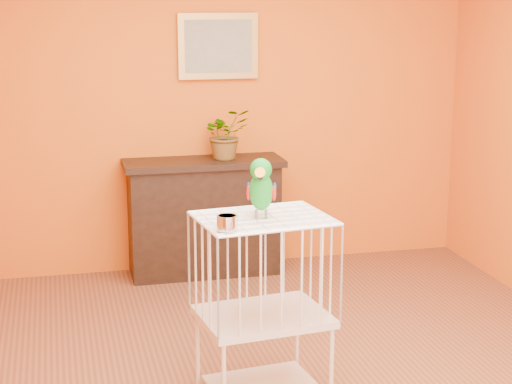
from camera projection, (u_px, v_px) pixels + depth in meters
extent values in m
plane|color=brown|center=(296.00, 382.00, 4.83)|extent=(4.50, 4.50, 0.00)
plane|color=#C85C12|center=(218.00, 104.00, 6.66)|extent=(4.00, 0.00, 4.00)
cube|color=black|center=(204.00, 220.00, 6.62)|extent=(1.14, 0.38, 0.86)
cube|color=black|center=(203.00, 163.00, 6.52)|extent=(1.22, 0.44, 0.05)
cube|color=black|center=(208.00, 226.00, 6.46)|extent=(0.80, 0.02, 0.43)
cube|color=brown|center=(175.00, 236.00, 6.55)|extent=(0.05, 0.17, 0.27)
cube|color=#37542A|center=(185.00, 235.00, 6.56)|extent=(0.05, 0.17, 0.27)
cube|color=brown|center=(196.00, 234.00, 6.58)|extent=(0.05, 0.17, 0.27)
cube|color=#37542A|center=(208.00, 233.00, 6.61)|extent=(0.05, 0.17, 0.27)
cube|color=brown|center=(220.00, 233.00, 6.63)|extent=(0.05, 0.17, 0.27)
imported|color=#26722D|center=(227.00, 141.00, 6.47)|extent=(0.43, 0.46, 0.30)
cube|color=#B48840|center=(218.00, 46.00, 6.53)|extent=(0.62, 0.03, 0.50)
cube|color=gray|center=(218.00, 46.00, 6.52)|extent=(0.52, 0.01, 0.40)
cube|color=silver|center=(263.00, 317.00, 4.51)|extent=(0.72, 0.58, 0.04)
cube|color=silver|center=(263.00, 218.00, 4.39)|extent=(0.72, 0.58, 0.01)
cylinder|color=silver|center=(331.00, 369.00, 4.46)|extent=(0.02, 0.02, 0.46)
cylinder|color=silver|center=(198.00, 352.00, 4.68)|extent=(0.02, 0.02, 0.46)
cylinder|color=silver|center=(297.00, 337.00, 4.88)|extent=(0.02, 0.02, 0.46)
cylinder|color=silver|center=(227.00, 223.00, 4.13)|extent=(0.10, 0.10, 0.07)
cylinder|color=#59544C|center=(256.00, 214.00, 4.38)|extent=(0.01, 0.01, 0.05)
cylinder|color=#59544C|center=(266.00, 214.00, 4.38)|extent=(0.01, 0.01, 0.05)
ellipsoid|color=#139029|center=(261.00, 191.00, 4.35)|extent=(0.17, 0.20, 0.23)
ellipsoid|color=#139029|center=(261.00, 169.00, 4.29)|extent=(0.14, 0.15, 0.11)
cone|color=orange|center=(260.00, 174.00, 4.24)|extent=(0.07, 0.09, 0.07)
cone|color=black|center=(260.00, 177.00, 4.26)|extent=(0.04, 0.03, 0.03)
sphere|color=black|center=(253.00, 168.00, 4.27)|extent=(0.02, 0.02, 0.02)
sphere|color=black|center=(268.00, 168.00, 4.26)|extent=(0.02, 0.02, 0.02)
ellipsoid|color=#A50C0C|center=(249.00, 193.00, 4.37)|extent=(0.05, 0.07, 0.08)
ellipsoid|color=navy|center=(274.00, 193.00, 4.36)|extent=(0.05, 0.07, 0.08)
cone|color=#139029|center=(262.00, 202.00, 4.44)|extent=(0.11, 0.17, 0.12)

